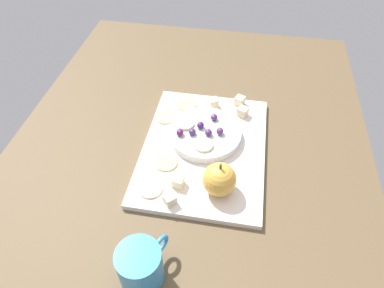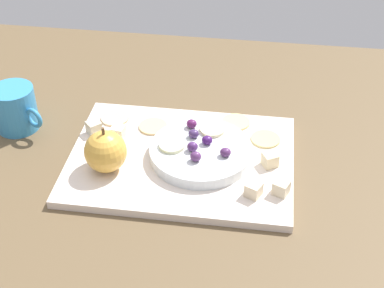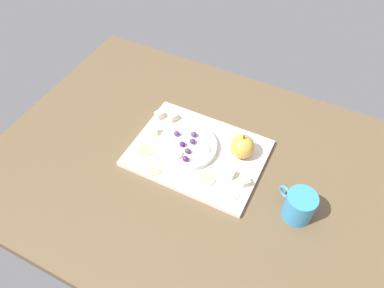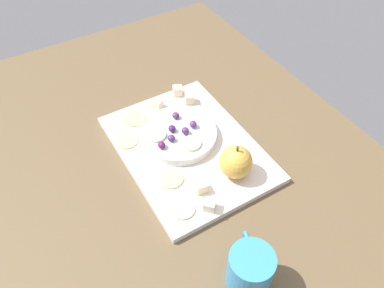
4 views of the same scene
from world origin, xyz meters
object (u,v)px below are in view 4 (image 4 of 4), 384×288
Objects in this scene: cheese_cube_2 at (210,205)px; cracker_2 at (127,140)px; cheese_cube_0 at (199,188)px; grape_2 at (176,115)px; platter at (187,148)px; cheese_cube_4 at (158,104)px; grape_0 at (171,138)px; grape_3 at (172,129)px; serving_dish at (179,135)px; cheese_cube_3 at (190,99)px; cracker_1 at (171,179)px; grape_1 at (185,131)px; grape_4 at (193,124)px; cracker_3 at (134,119)px; cracker_0 at (182,209)px; apple_slice_1 at (156,135)px; grape_5 at (162,145)px; cheese_cube_1 at (178,91)px; cup at (250,269)px; apple_slice_0 at (191,144)px; apple_whole at (236,162)px.

cheese_cube_2 reaches higher than cracker_2.
grape_2 is (19.77, -5.59, 1.63)cm from cheese_cube_0.
cheese_cube_4 is (15.21, -0.21, 1.89)cm from platter.
grape_0 is 3.01cm from grape_3.
cheese_cube_3 is (9.54, -8.55, 0.14)cm from serving_dish.
cheese_cube_3 is at bearing -39.51° from cracker_1.
cracker_1 is 2.82× the size of grape_1.
cheese_cube_3 is 1.24× the size of grape_4.
cheese_cube_4 is at bearing 8.38° from grape_2.
cheese_cube_2 is 0.44× the size of cracker_3.
platter is 17.04cm from cracker_0.
grape_1 reaches higher than apple_slice_1.
cheese_cube_3 is 18.60cm from grape_5.
grape_0 reaches higher than cheese_cube_0.
cheese_cube_2 is (-34.02, 11.73, 0.00)cm from cheese_cube_1.
grape_2 is 40.47cm from cup.
platter is at bearing 157.67° from cheese_cube_1.
platter is at bearing -33.71° from cracker_0.
grape_5 is at bearing -13.56° from cracker_1.
serving_dish is 5.00cm from grape_2.
apple_slice_1 is at bearing 48.96° from platter.
apple_slice_0 is (-14.47, 8.13, 1.17)cm from cheese_cube_3.
grape_0 is at bearing 166.09° from cheese_cube_4.
apple_slice_1 is at bearing -11.76° from cracker_1.
cheese_cube_4 is 1.24× the size of grape_0.
cracker_1 is at bearing 150.41° from grape_0.
grape_5 is (-13.30, -0.80, 2.62)cm from cracker_3.
cracker_1 and cracker_3 have the same top height.
cheese_cube_4 is 13.34cm from cracker_2.
cracker_0 is 17.27cm from grape_0.
cracker_3 is (14.26, 6.79, 0.93)cm from platter.
grape_4 is 0.42× the size of apple_slice_1.
cheese_cube_0 is 20.61cm from grape_2.
cup is at bearing 172.13° from cheese_cube_4.
cheese_cube_2 is 17.88cm from grape_5.
apple_whole is 3.83× the size of grape_5.
platter is 7.33× the size of cracker_0.
apple_slice_1 is (6.32, 5.50, 0.00)cm from apple_slice_0.
cracker_3 is 17.39cm from apple_slice_0.
apple_slice_0 reaches higher than cracker_2.
cheese_cube_3 is at bearing -17.89° from cup.
cheese_cube_0 is 0.44× the size of cracker_0.
grape_5 is at bearing 4.31° from cheese_cube_2.
cheese_cube_3 is 8.30cm from cheese_cube_4.
cracker_1 is at bearing 129.75° from platter.
cracker_0 is 7.86cm from cracker_1.
cracker_3 is 2.82× the size of grape_1.
cheese_cube_0 is 1.00× the size of cheese_cube_3.
cheese_cube_4 is at bearing 14.12° from grape_4.
grape_4 is 1.00× the size of grape_5.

